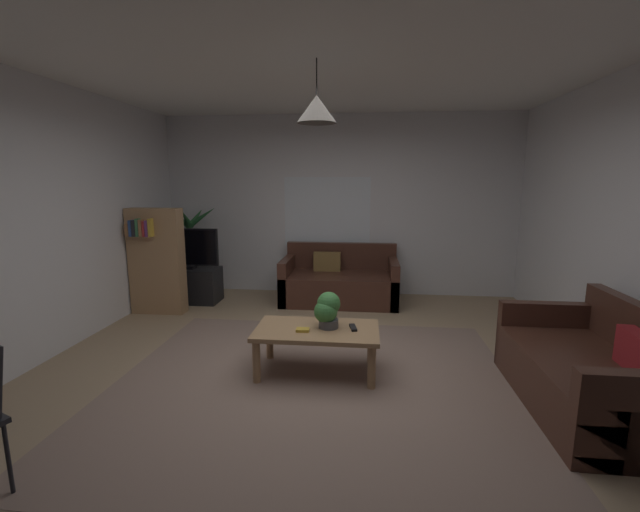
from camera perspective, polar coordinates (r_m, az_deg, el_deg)
floor at (r=3.98m, az=-0.49°, el=-15.99°), size 5.37×5.74×0.02m
rug at (r=3.80m, az=-0.86°, el=-17.13°), size 3.49×3.16×0.01m
wall_back at (r=6.47m, az=2.53°, el=6.88°), size 5.49×0.06×2.73m
wall_left at (r=4.75m, az=-35.21°, el=3.76°), size 0.06×5.74×2.73m
ceiling at (r=3.70m, az=-0.56°, el=25.84°), size 5.37×5.74×0.02m
window_pane at (r=6.46m, az=0.97°, el=6.08°), size 1.32×0.01×1.05m
couch_under_window at (r=6.10m, az=2.69°, el=-3.75°), size 1.66×0.89×0.82m
couch_right_side at (r=3.93m, az=33.24°, el=-13.59°), size 0.89×1.56×0.82m
coffee_table at (r=3.87m, az=-0.47°, el=-10.78°), size 1.12×0.63×0.43m
book_on_table_0 at (r=3.78m, az=-2.39°, el=-10.07°), size 0.12×0.09×0.02m
remote_on_table_0 at (r=3.85m, az=4.56°, el=-9.74°), size 0.08×0.17×0.02m
potted_plant_on_table at (r=3.82m, az=1.01°, el=-7.31°), size 0.24×0.25×0.33m
tv_stand at (r=6.39m, az=-17.55°, el=-3.78°), size 0.90×0.44×0.50m
tv at (r=6.27m, az=-17.90°, el=1.06°), size 0.95×0.16×0.58m
potted_palm_corner at (r=6.77m, az=-17.20°, el=-0.12°), size 0.77×0.76×1.39m
bookshelf_corner at (r=5.91m, az=-21.51°, el=-0.49°), size 0.70×0.31×1.40m
pendant_lamp at (r=3.66m, az=-0.51°, el=19.49°), size 0.34×0.34×0.51m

